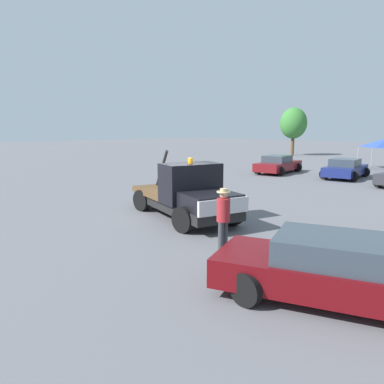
% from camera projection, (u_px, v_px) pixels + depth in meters
% --- Properties ---
extents(ground_plane, '(160.00, 160.00, 0.00)m').
position_uv_depth(ground_plane, '(183.00, 217.00, 14.49)').
color(ground_plane, slate).
extents(tow_truck, '(6.00, 3.47, 2.51)m').
position_uv_depth(tow_truck, '(187.00, 195.00, 14.04)').
color(tow_truck, black).
rests_on(tow_truck, ground).
extents(foreground_car, '(5.38, 3.57, 1.34)m').
position_uv_depth(foreground_car, '(341.00, 271.00, 7.35)').
color(foreground_car, '#5B0A0F').
rests_on(foreground_car, ground).
extents(person_near_truck, '(0.39, 0.39, 1.76)m').
position_uv_depth(person_near_truck, '(223.00, 214.00, 10.50)').
color(person_near_truck, '#38383D').
rests_on(person_near_truck, ground).
extents(parked_car_maroon, '(2.91, 5.01, 1.34)m').
position_uv_depth(parked_car_maroon, '(278.00, 164.00, 28.27)').
color(parked_car_maroon, maroon).
rests_on(parked_car_maroon, ground).
extents(parked_car_navy, '(2.86, 4.61, 1.34)m').
position_uv_depth(parked_car_navy, '(345.00, 169.00, 25.36)').
color(parked_car_navy, navy).
rests_on(parked_car_navy, ground).
extents(tree_right, '(3.24, 3.24, 5.79)m').
position_uv_depth(tree_right, '(293.00, 123.00, 45.53)').
color(tree_right, brown).
rests_on(tree_right, ground).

